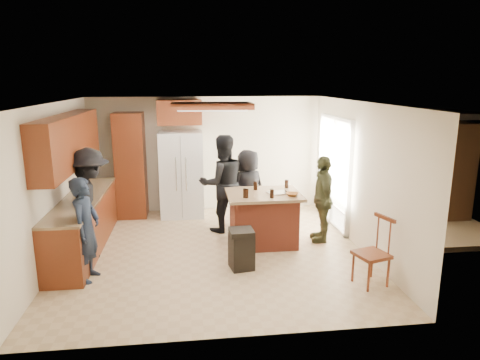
{
  "coord_description": "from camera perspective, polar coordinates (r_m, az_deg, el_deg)",
  "views": [
    {
      "loc": [
        -0.4,
        -6.79,
        2.85
      ],
      "look_at": [
        0.48,
        0.39,
        1.15
      ],
      "focal_mm": 32.0,
      "sensor_mm": 36.0,
      "label": 1
    }
  ],
  "objects": [
    {
      "name": "person_counter",
      "position": [
        7.37,
        -19.3,
        -2.89
      ],
      "size": [
        0.61,
        1.19,
        1.8
      ],
      "primitive_type": "imported",
      "rotation": [
        0.0,
        0.0,
        1.64
      ],
      "color": "black",
      "rests_on": "ground"
    },
    {
      "name": "left_cabinetry",
      "position": [
        7.66,
        -20.73,
        -1.97
      ],
      "size": [
        0.64,
        3.0,
        2.3
      ],
      "color": "maroon",
      "rests_on": "ground"
    },
    {
      "name": "refrigerator",
      "position": [
        9.12,
        -7.8,
        0.76
      ],
      "size": [
        0.9,
        0.76,
        1.8
      ],
      "color": "white",
      "rests_on": "ground"
    },
    {
      "name": "room_shell",
      "position": [
        9.89,
        22.02,
        0.68
      ],
      "size": [
        8.0,
        5.2,
        5.0
      ],
      "color": "tan",
      "rests_on": "ground"
    },
    {
      "name": "person_side_right",
      "position": [
        7.77,
        10.94,
        -2.48
      ],
      "size": [
        0.59,
        0.97,
        1.56
      ],
      "primitive_type": "imported",
      "rotation": [
        0.0,
        0.0,
        -1.71
      ],
      "color": "#404327",
      "rests_on": "ground"
    },
    {
      "name": "person_behind_left",
      "position": [
        8.11,
        -2.34,
        -0.48
      ],
      "size": [
        1.0,
        0.73,
        1.86
      ],
      "primitive_type": "imported",
      "rotation": [
        0.0,
        0.0,
        3.35
      ],
      "color": "black",
      "rests_on": "ground"
    },
    {
      "name": "trash_bin",
      "position": [
        6.65,
        0.19,
        -9.15
      ],
      "size": [
        0.39,
        0.39,
        0.63
      ],
      "color": "black",
      "rests_on": "ground"
    },
    {
      "name": "back_wall_units",
      "position": [
        9.15,
        -12.8,
        3.66
      ],
      "size": [
        1.8,
        0.6,
        2.45
      ],
      "color": "maroon",
      "rests_on": "ground"
    },
    {
      "name": "person_behind_right",
      "position": [
        8.33,
        1.08,
        -1.21
      ],
      "size": [
        0.9,
        0.8,
        1.55
      ],
      "primitive_type": "imported",
      "rotation": [
        0.0,
        0.0,
        3.65
      ],
      "color": "black",
      "rests_on": "ground"
    },
    {
      "name": "island_items",
      "position": [
        7.35,
        4.66,
        -1.59
      ],
      "size": [
        0.98,
        0.72,
        0.15
      ],
      "color": "silver",
      "rests_on": "kitchen_island"
    },
    {
      "name": "kitchen_island",
      "position": [
        7.58,
        3.11,
        -5.07
      ],
      "size": [
        1.28,
        1.03,
        0.93
      ],
      "color": "#983A27",
      "rests_on": "ground"
    },
    {
      "name": "person_front_left",
      "position": [
        6.53,
        -19.85,
        -6.22
      ],
      "size": [
        0.51,
        0.62,
        1.53
      ],
      "primitive_type": "imported",
      "rotation": [
        0.0,
        0.0,
        1.38
      ],
      "color": "#192233",
      "rests_on": "ground"
    },
    {
      "name": "spindle_chair",
      "position": [
        6.39,
        17.27,
        -9.42
      ],
      "size": [
        0.52,
        0.52,
        0.99
      ],
      "color": "maroon",
      "rests_on": "ground"
    }
  ]
}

